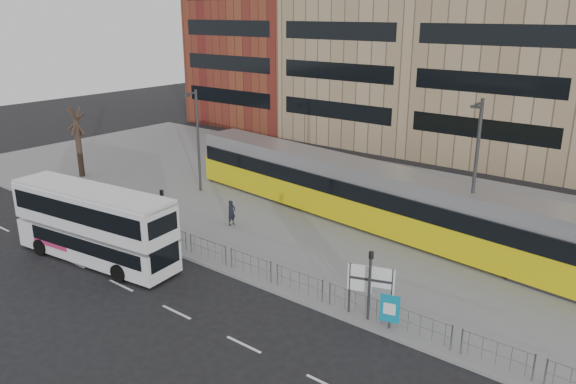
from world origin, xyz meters
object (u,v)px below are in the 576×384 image
Objects in this scene: station_sign at (371,282)px; traffic_light_west at (163,209)px; double_decker_bus at (94,222)px; bare_tree at (74,104)px; tram at (384,199)px; traffic_light_east at (370,277)px; pedestrian at (232,213)px; lamp_post_west at (197,137)px; lamp_post_east at (474,175)px; ad_panel at (390,309)px.

traffic_light_west reaches higher than station_sign.
double_decker_bus is 1.34× the size of bare_tree.
tram is at bearing 96.56° from station_sign.
bare_tree is at bearing 163.25° from traffic_light_west.
double_decker_bus is 14.78m from traffic_light_east.
bare_tree is (-16.56, 0.27, 4.89)m from pedestrian.
bare_tree is at bearing 151.77° from station_sign.
pedestrian is 8.06m from lamp_post_west.
traffic_light_west is 0.43× the size of lamp_post_west.
tram is 10.00× the size of traffic_light_west.
lamp_post_west is at bearing -178.27° from lamp_post_east.
traffic_light_west is 0.41× the size of bare_tree.
traffic_light_west is 16.62m from bare_tree.
lamp_post_east is (0.89, 8.38, 2.60)m from traffic_light_east.
traffic_light_west is 9.75m from lamp_post_west.
pedestrian is 17.27m from bare_tree.
double_decker_bus is 1.39× the size of lamp_post_west.
double_decker_bus reaches higher than tram.
traffic_light_east is at bearing -0.28° from traffic_light_west.
tram is 11.29m from ad_panel.
traffic_light_east is at bearing -96.07° from lamp_post_east.
lamp_post_west is at bearing 125.03° from traffic_light_west.
lamp_post_east is 1.12× the size of bare_tree.
ad_panel is 0.21× the size of lamp_post_west.
lamp_post_west is (-5.51, 7.78, 2.00)m from traffic_light_west.
bare_tree is (-24.00, -4.98, 3.84)m from tram.
lamp_post_west is at bearing 103.75° from double_decker_bus.
ad_panel is 9.25m from lamp_post_east.
double_decker_bus is at bearing -158.82° from traffic_light_east.
tram is 20.05× the size of pedestrian.
station_sign is at bearing -21.98° from lamp_post_west.
station_sign reaches higher than ad_panel.
traffic_light_east is (14.36, 3.52, 0.00)m from double_decker_bus.
lamp_post_east is at bearing 30.55° from traffic_light_west.
traffic_light_west is (-8.46, -9.58, 0.15)m from tram.
traffic_light_east is (13.14, 0.00, 0.00)m from traffic_light_west.
tram is 9.16m from pedestrian.
station_sign is 0.27× the size of lamp_post_east.
tram reaches higher than pedestrian.
ad_panel is 0.98× the size of pedestrian.
bare_tree reaches higher than ad_panel.
bare_tree reaches higher than tram.
lamp_post_east reaches higher than pedestrian.
bare_tree is at bearing 143.40° from double_decker_bus.
bare_tree reaches higher than station_sign.
bare_tree reaches higher than double_decker_bus.
pedestrian reaches higher than ad_panel.
tram is 3.70× the size of lamp_post_east.
station_sign is at bearing -97.08° from lamp_post_east.
traffic_light_east is 20.32m from lamp_post_west.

